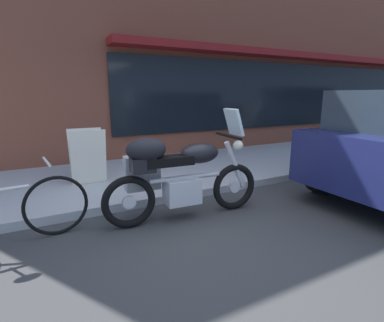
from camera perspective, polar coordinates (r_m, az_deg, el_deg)
The scene contains 4 objects.
ground_plane at distance 3.49m, azimuth 2.95°, elevation -14.18°, with size 80.00×80.00×0.00m, color #393939.
storefront_building at distance 12.61m, azimuth 30.62°, elevation 18.55°, with size 25.77×0.90×6.56m.
touring_motorcycle at distance 3.72m, azimuth -3.32°, elevation -2.40°, with size 2.12×0.76×1.40m.
sandwich_board_sign at distance 5.18m, azimuth -19.58°, elevation 0.87°, with size 0.55×0.41×0.90m.
Camera 1 is at (-1.61, -2.66, 1.58)m, focal length 27.49 mm.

